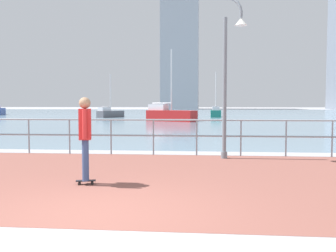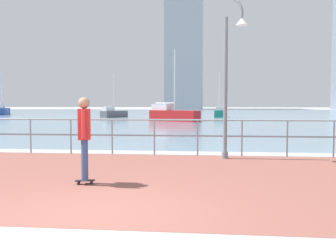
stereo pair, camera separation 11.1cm
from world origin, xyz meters
The scene contains 11 objects.
ground centered at (0.00, 40.00, 0.00)m, with size 220.00×220.00×0.00m, color #9E9EA3.
brick_paving centered at (0.00, 2.97, 0.00)m, with size 28.00×7.26×0.01m, color brown.
harbor_water centered at (0.00, 51.60, 0.00)m, with size 180.00×88.00×0.00m, color #6B899E.
waterfront_railing centered at (0.00, 6.60, 0.80)m, with size 25.25×0.06×1.16m.
lamppost centered at (2.38, 5.90, 2.66)m, with size 0.71×0.61×4.82m.
skateboarder centered at (-0.81, 2.03, 1.08)m, with size 0.41×0.55×1.79m.
sailboat_blue centered at (-27.68, 45.86, 0.61)m, with size 2.87×4.77×6.41m.
sailboat_teal centered at (-1.43, 29.23, 0.63)m, with size 4.88×3.38×6.62m.
sailboat_navy centered at (3.18, 40.32, 0.52)m, with size 1.25×3.90×5.46m.
sailboat_red centered at (-9.30, 37.97, 0.49)m, with size 2.73×3.71×5.09m.
tower_brick centered at (-4.73, 103.90, 20.92)m, with size 10.16×17.84×43.51m.
Camera 2 is at (1.69, -5.40, 1.67)m, focal length 40.10 mm.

